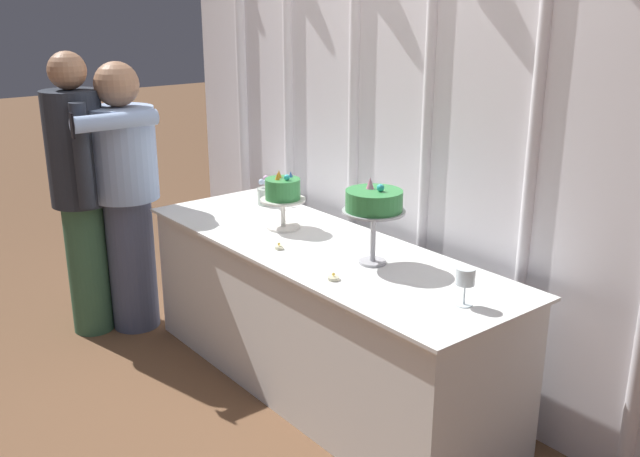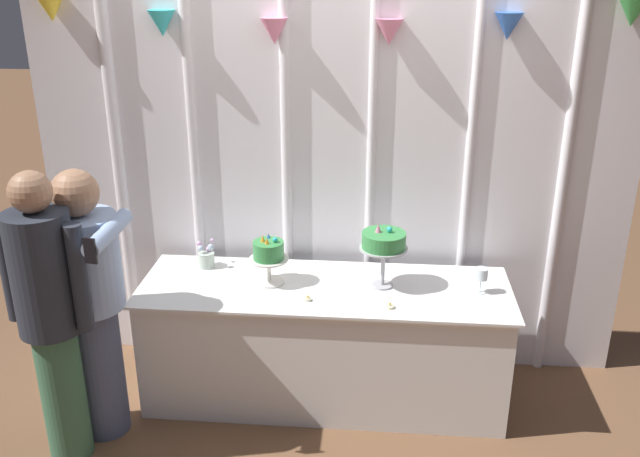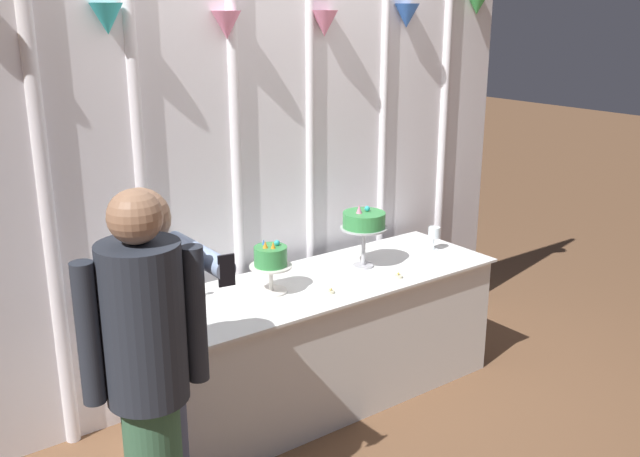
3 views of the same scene
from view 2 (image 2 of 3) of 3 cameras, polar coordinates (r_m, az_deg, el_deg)
ground_plane at (r=4.19m, az=0.24°, el=-14.36°), size 24.00×24.00×0.00m
draped_curtain at (r=4.10m, az=0.66°, el=5.26°), size 3.55×0.16×2.53m
cake_table at (r=4.07m, az=0.37°, el=-9.39°), size 2.10×0.70×0.73m
cake_display_nearleft at (r=3.87m, az=-4.29°, el=-2.13°), size 0.22×0.22×0.29m
cake_display_nearright at (r=3.80m, az=5.30°, el=-1.17°), size 0.27×0.27×0.38m
wine_glass at (r=3.88m, az=13.22°, el=-3.76°), size 0.07×0.07×0.15m
flower_vase at (r=4.16m, az=-9.41°, el=-2.40°), size 0.12×0.12×0.16m
tealight_far_left at (r=3.74m, az=-1.02°, el=-5.87°), size 0.04×0.04×0.03m
tealight_near_left at (r=3.68m, az=5.80°, el=-6.45°), size 0.05×0.05×0.03m
guest_girl_blue_dress at (r=3.76m, az=-18.63°, el=-5.47°), size 0.50×0.59×1.51m
guest_man_dark_suit at (r=3.62m, az=-21.52°, el=-6.28°), size 0.47×0.36×1.57m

